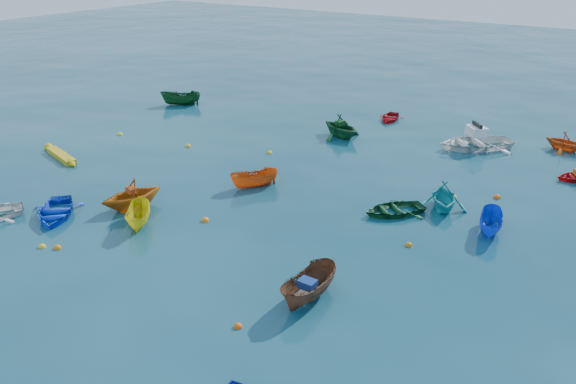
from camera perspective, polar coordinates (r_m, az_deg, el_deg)
The scene contains 28 objects.
ground at distance 25.60m, azimuth -6.17°, elevation -4.65°, with size 160.00×160.00×0.00m, color #093847.
dinghy_blue_sw at distance 29.63m, azimuth -22.50°, elevation -2.29°, with size 2.43×3.40×0.71m, color blue.
sampan_brown_mid at distance 21.42m, azimuth 2.17°, elevation -10.84°, with size 1.21×3.20×1.24m, color brown.
dinghy_orange_w at distance 29.32m, azimuth -15.45°, elevation -1.53°, with size 2.68×3.11×1.64m, color #C76A12.
sampan_yellow_mid at distance 27.48m, azimuth -14.81°, elevation -3.25°, with size 1.04×2.77×1.07m, color yellow.
dinghy_green_e at distance 28.16m, azimuth 10.67°, elevation -2.14°, with size 2.20×3.08×0.64m, color #114A25.
dinghy_cyan_se at distance 29.25m, azimuth 15.36°, elevation -1.59°, with size 2.46×2.85×1.50m, color teal.
sampan_orange_n at distance 30.68m, azimuth -3.39°, elevation 0.53°, with size 1.04×2.76×1.07m, color #CD5713.
dinghy_green_n at distance 38.77m, azimuth 5.37°, elevation 5.60°, with size 2.73×3.17×1.67m, color #125128.
sampan_blue_far at distance 27.61m, azimuth 19.82°, elevation -3.81°, with size 1.03×2.74×1.06m, color blue.
dinghy_red_far at distance 43.11m, azimuth 10.29°, elevation 7.23°, with size 1.90×2.65×0.55m, color #B80F17.
dinghy_orange_far at distance 40.17m, azimuth 26.23°, elevation 3.82°, with size 2.20×2.55×1.34m, color #CD5213.
sampan_green_far at distance 47.25m, azimuth -10.80°, elevation 8.68°, with size 1.21×3.22×1.25m, color #0F421B.
kayak_yellow at distance 37.47m, azimuth -22.01°, elevation 3.22°, with size 0.60×4.04×0.41m, color gold, non-canonical shape.
motorboat_white at distance 38.44m, azimuth 18.37°, elevation 4.28°, with size 3.43×4.80×1.60m, color white.
tarp_blue_a at distance 20.88m, azimuth 1.98°, elevation -9.30°, with size 0.64×0.48×0.31m, color navy.
tarp_orange_a at distance 28.95m, azimuth -15.56°, elevation 0.21°, with size 0.59×0.45×0.29m, color #B04112.
tarp_green_b at distance 38.54m, azimuth 5.32°, elevation 7.02°, with size 0.61×0.47×0.30m, color #124A18.
buoy_or_a at distance 26.61m, azimuth -22.35°, elevation -5.32°, with size 0.34×0.34×0.34m, color orange.
buoy_ye_a at distance 26.98m, azimuth -23.69°, elevation -5.15°, with size 0.32×0.32×0.32m, color yellow.
buoy_or_b at distance 20.15m, azimuth -5.11°, elevation -13.50°, with size 0.31×0.31×0.31m, color #E0510C.
buoy_ye_b at distance 40.77m, azimuth -16.68°, elevation 5.61°, with size 0.35×0.35×0.35m, color yellow.
buoy_or_c at distance 27.23m, azimuth -8.40°, elevation -2.92°, with size 0.38×0.38×0.38m, color orange.
buoy_ye_c at distance 35.59m, azimuth -1.87°, elevation 3.97°, with size 0.33×0.33×0.33m, color yellow.
buoy_or_d at distance 25.41m, azimuth 12.18°, elevation -5.34°, with size 0.32×0.32×0.32m, color orange.
buoy_ye_d at distance 37.30m, azimuth -10.10°, elevation 4.56°, with size 0.38×0.38×0.38m, color yellow.
buoy_or_e at distance 31.29m, azimuth 20.46°, elevation -0.56°, with size 0.38×0.38×0.38m, color #F0560D.
buoy_ye_e at distance 30.62m, azimuth 16.47°, elevation -0.53°, with size 0.33×0.33×0.33m, color yellow.
Camera 1 is at (14.52, -17.13, 12.29)m, focal length 35.00 mm.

